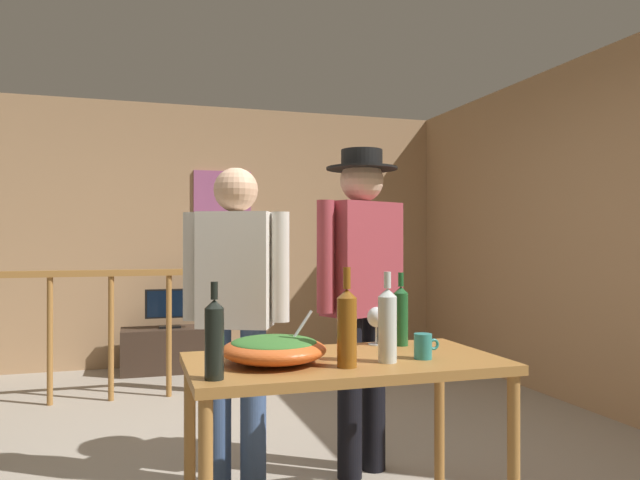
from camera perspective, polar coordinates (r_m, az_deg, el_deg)
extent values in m
plane|color=#9E9384|center=(3.48, -3.71, -21.09)|extent=(8.17, 8.17, 0.00)
cube|color=tan|center=(6.35, -10.29, 0.51)|extent=(4.99, 0.10, 2.63)
cube|color=tan|center=(5.23, 21.26, 0.66)|extent=(0.10, 4.72, 2.63)
cube|color=#A95689|center=(6.31, -9.17, 3.32)|extent=(0.59, 0.03, 0.69)
cylinder|color=#9E6B33|center=(5.09, -24.10, -8.69)|extent=(0.04, 0.04, 0.97)
cylinder|color=#9E6B33|center=(5.05, -19.09, -8.75)|extent=(0.04, 0.04, 0.97)
cylinder|color=#9E6B33|center=(5.06, -14.04, -8.75)|extent=(0.04, 0.04, 0.97)
cylinder|color=#9E6B33|center=(5.10, -9.05, -8.68)|extent=(0.04, 0.04, 0.97)
cube|color=#9E6B33|center=(5.01, -21.59, -2.95)|extent=(2.28, 0.07, 0.05)
cube|color=#9E6B33|center=(5.09, -9.05, -8.12)|extent=(0.10, 0.10, 1.07)
cube|color=#38281E|center=(6.05, -13.96, -9.99)|extent=(0.90, 0.40, 0.42)
cube|color=black|center=(6.02, -13.96, -7.94)|extent=(0.20, 0.12, 0.02)
cylinder|color=black|center=(6.01, -13.96, -7.46)|extent=(0.03, 0.03, 0.08)
cube|color=black|center=(5.96, -13.95, -5.82)|extent=(0.46, 0.06, 0.27)
cube|color=black|center=(5.93, -13.93, -5.84)|extent=(0.42, 0.01, 0.25)
cube|color=#9E6B33|center=(2.54, 2.30, -11.52)|extent=(1.28, 0.69, 0.04)
cylinder|color=#9E6B33|center=(2.65, 17.78, -19.60)|extent=(0.05, 0.05, 0.72)
cylinder|color=#9E6B33|center=(2.81, -12.17, -18.47)|extent=(0.05, 0.05, 0.72)
cylinder|color=#9E6B33|center=(3.14, 11.18, -16.46)|extent=(0.05, 0.05, 0.72)
ellipsoid|color=#DB5B23|center=(2.43, -4.35, -10.29)|extent=(0.42, 0.42, 0.11)
ellipsoid|color=#38702D|center=(2.43, -4.35, -9.63)|extent=(0.34, 0.34, 0.05)
cylinder|color=silver|center=(2.45, -2.43, -9.11)|extent=(0.15, 0.01, 0.21)
cylinder|color=silver|center=(2.87, 5.33, -9.75)|extent=(0.08, 0.08, 0.01)
cylinder|color=silver|center=(2.86, 5.33, -8.86)|extent=(0.01, 0.01, 0.08)
ellipsoid|color=silver|center=(2.85, 5.33, -7.24)|extent=(0.09, 0.09, 0.10)
cylinder|color=#1E5628|center=(2.85, 7.63, -7.41)|extent=(0.07, 0.07, 0.24)
cone|color=#1E5628|center=(2.83, 7.62, -4.67)|extent=(0.07, 0.07, 0.03)
cylinder|color=#1E5628|center=(2.83, 7.62, -3.71)|extent=(0.03, 0.03, 0.07)
cylinder|color=brown|center=(2.34, 2.55, -8.70)|extent=(0.08, 0.08, 0.27)
cone|color=brown|center=(2.33, 2.55, -5.05)|extent=(0.08, 0.08, 0.03)
cylinder|color=brown|center=(2.32, 2.55, -3.59)|extent=(0.03, 0.03, 0.08)
cylinder|color=silver|center=(2.45, 6.37, -8.37)|extent=(0.08, 0.08, 0.26)
cone|color=silver|center=(2.43, 6.37, -4.93)|extent=(0.08, 0.08, 0.03)
cylinder|color=silver|center=(2.43, 6.37, -3.76)|extent=(0.03, 0.03, 0.07)
cylinder|color=black|center=(2.17, -9.93, -9.61)|extent=(0.07, 0.07, 0.25)
cone|color=black|center=(2.15, -9.93, -5.94)|extent=(0.07, 0.07, 0.03)
cylinder|color=black|center=(2.15, -9.93, -4.71)|extent=(0.03, 0.03, 0.06)
cylinder|color=teal|center=(2.55, 9.67, -9.84)|extent=(0.07, 0.07, 0.10)
torus|color=teal|center=(2.57, 10.66, -9.64)|extent=(0.05, 0.01, 0.05)
cylinder|color=#3D5684|center=(3.16, -6.31, -15.47)|extent=(0.13, 0.13, 0.81)
cylinder|color=#3D5684|center=(3.21, -9.56, -15.25)|extent=(0.13, 0.13, 0.81)
cube|color=beige|center=(3.07, -7.94, -2.76)|extent=(0.41, 0.34, 0.58)
cylinder|color=beige|center=(3.02, -3.75, -2.53)|extent=(0.09, 0.09, 0.55)
cylinder|color=beige|center=(3.14, -11.97, -2.44)|extent=(0.09, 0.09, 0.55)
sphere|color=#D8A884|center=(3.08, -7.94, 4.69)|extent=(0.22, 0.22, 0.22)
cylinder|color=black|center=(3.41, 5.06, -14.00)|extent=(0.13, 0.13, 0.85)
cylinder|color=black|center=(3.29, 2.81, -14.53)|extent=(0.13, 0.13, 0.85)
cube|color=#9E3842|center=(3.25, 3.95, -1.74)|extent=(0.47, 0.37, 0.60)
cylinder|color=#9E3842|center=(3.44, 7.02, -1.41)|extent=(0.09, 0.09, 0.57)
cylinder|color=#9E3842|center=(3.07, 0.52, -1.56)|extent=(0.09, 0.09, 0.57)
sphere|color=beige|center=(3.27, 3.95, 5.61)|extent=(0.23, 0.23, 0.23)
cylinder|color=black|center=(3.27, 3.95, 6.73)|extent=(0.38, 0.38, 0.01)
cylinder|color=black|center=(3.28, 3.95, 7.60)|extent=(0.22, 0.22, 0.10)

